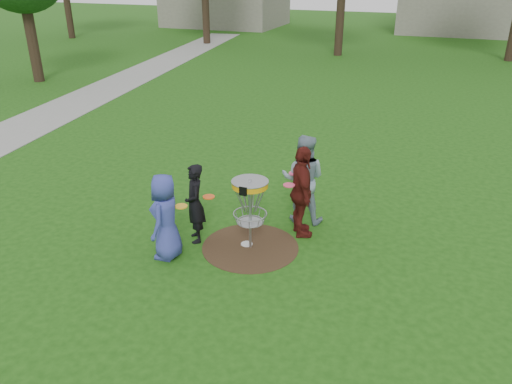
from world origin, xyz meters
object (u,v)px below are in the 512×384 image
(player_blue, at_px, (166,217))
(player_black, at_px, (195,204))
(player_maroon, at_px, (302,192))
(disc_golf_basket, at_px, (250,198))
(player_grey, at_px, (303,179))

(player_blue, xyz_separation_m, player_black, (0.21, 0.70, -0.03))
(player_blue, relative_size, player_maroon, 0.88)
(player_maroon, bearing_deg, player_black, 88.76)
(player_blue, bearing_deg, player_maroon, 122.20)
(player_black, distance_m, disc_golf_basket, 1.09)
(player_blue, xyz_separation_m, player_maroon, (2.00, 1.59, 0.11))
(player_black, bearing_deg, disc_golf_basket, 61.34)
(player_grey, xyz_separation_m, player_maroon, (0.14, -0.59, -0.01))
(player_black, height_order, player_grey, player_grey)
(player_grey, bearing_deg, player_maroon, 98.58)
(player_blue, bearing_deg, player_black, 156.93)
(player_blue, height_order, player_maroon, player_maroon)
(player_grey, height_order, player_maroon, player_grey)
(player_grey, xyz_separation_m, disc_golf_basket, (-0.59, -1.39, 0.11))
(player_black, height_order, disc_golf_basket, player_black)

